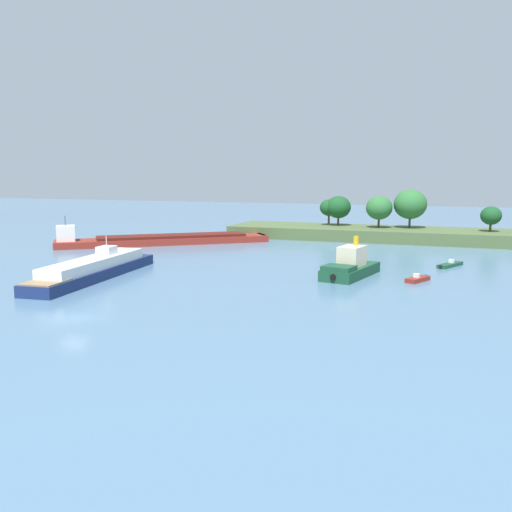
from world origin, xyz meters
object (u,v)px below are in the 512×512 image
(fishing_skiff, at_px, (450,265))
(tugboat, at_px, (350,267))
(white_riverboat, at_px, (94,269))
(small_motorboat, at_px, (418,279))
(cargo_barge, at_px, (160,239))

(fishing_skiff, bearing_deg, tugboat, -133.15)
(white_riverboat, bearing_deg, small_motorboat, 16.96)
(cargo_barge, bearing_deg, white_riverboat, -74.09)
(white_riverboat, height_order, cargo_barge, cargo_barge)
(white_riverboat, height_order, fishing_skiff, white_riverboat)
(white_riverboat, height_order, tugboat, tugboat)
(cargo_barge, xyz_separation_m, fishing_skiff, (52.69, -8.51, -0.65))
(tugboat, xyz_separation_m, fishing_skiff, (12.19, 13.00, -1.07))
(tugboat, height_order, cargo_barge, cargo_barge)
(fishing_skiff, bearing_deg, small_motorboat, -105.05)
(small_motorboat, distance_m, cargo_barge, 53.75)
(small_motorboat, bearing_deg, fishing_skiff, 74.95)
(small_motorboat, relative_size, cargo_barge, 0.12)
(white_riverboat, relative_size, tugboat, 2.20)
(fishing_skiff, bearing_deg, white_riverboat, -149.49)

